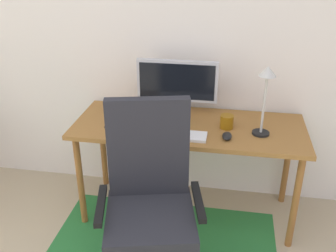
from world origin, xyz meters
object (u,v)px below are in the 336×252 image
object	(u,v)px
desk	(189,134)
computer_mouse	(227,136)
keyboard	(173,135)
coffee_cup	(227,122)
monitor	(177,83)
office_chair	(150,224)
cell_phone	(114,124)
desk_lamp	(266,87)

from	to	relation	value
desk	computer_mouse	distance (m)	0.32
keyboard	computer_mouse	xyz separation A→B (m)	(0.34, 0.03, 0.01)
computer_mouse	coffee_cup	xyz separation A→B (m)	(-0.01, 0.15, 0.03)
monitor	office_chair	world-z (taller)	office_chair
office_chair	desk	bearing A→B (deg)	66.70
monitor	computer_mouse	distance (m)	0.53
monitor	coffee_cup	world-z (taller)	monitor
monitor	office_chair	size ratio (longest dim) A/B	0.50
desk	cell_phone	size ratio (longest dim) A/B	11.02
cell_phone	desk_lamp	distance (m)	1.01
computer_mouse	desk_lamp	bearing A→B (deg)	24.75
desk	desk_lamp	size ratio (longest dim) A/B	3.45
cell_phone	desk_lamp	xyz separation A→B (m)	(0.96, 0.02, 0.31)
keyboard	desk_lamp	bearing A→B (deg)	12.54
cell_phone	monitor	bearing A→B (deg)	45.85
office_chair	monitor	bearing A→B (deg)	75.73
desk	coffee_cup	bearing A→B (deg)	-1.71
desk	coffee_cup	xyz separation A→B (m)	(0.25, -0.01, 0.12)
desk	computer_mouse	world-z (taller)	computer_mouse
coffee_cup	office_chair	xyz separation A→B (m)	(-0.37, -0.69, -0.33)
desk	cell_phone	world-z (taller)	cell_phone
coffee_cup	desk_lamp	xyz separation A→B (m)	(0.22, -0.06, 0.27)
coffee_cup	office_chair	distance (m)	0.85
desk	keyboard	bearing A→B (deg)	-113.97
desk	coffee_cup	world-z (taller)	coffee_cup
keyboard	desk_lamp	size ratio (longest dim) A/B	0.96
monitor	computer_mouse	world-z (taller)	monitor
desk_lamp	monitor	bearing A→B (deg)	158.55
desk	office_chair	bearing A→B (deg)	-99.96
coffee_cup	cell_phone	world-z (taller)	coffee_cup
desk	monitor	xyz separation A→B (m)	(-0.11, 0.16, 0.30)
desk	keyboard	xyz separation A→B (m)	(-0.08, -0.18, 0.08)
desk_lamp	office_chair	distance (m)	1.05
monitor	keyboard	size ratio (longest dim) A/B	1.30
monitor	cell_phone	distance (m)	0.51
monitor	coffee_cup	distance (m)	0.44
office_chair	desk_lamp	bearing A→B (deg)	33.64
monitor	desk_lamp	size ratio (longest dim) A/B	1.25
computer_mouse	desk	bearing A→B (deg)	148.23
monitor	cell_phone	size ratio (longest dim) A/B	3.98
desk	monitor	distance (m)	0.36
computer_mouse	office_chair	size ratio (longest dim) A/B	0.09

